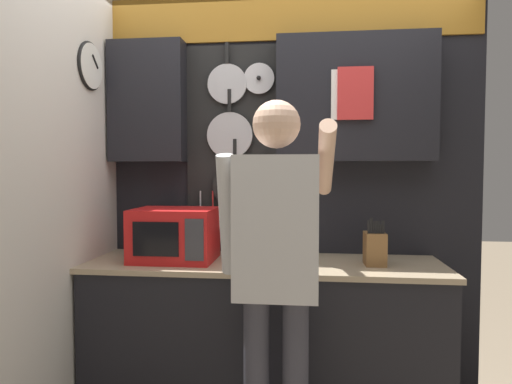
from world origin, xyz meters
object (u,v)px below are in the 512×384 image
knife_block (375,248)px  person (276,256)px  utensil_crock (242,248)px  microwave (175,234)px

knife_block → person: 0.70m
knife_block → utensil_crock: (-0.74, 0.00, -0.02)m
utensil_crock → person: (0.23, -0.48, 0.06)m
utensil_crock → person: bearing=-64.7°
microwave → knife_block: size_ratio=1.75×
knife_block → utensil_crock: utensil_crock is taller
microwave → utensil_crock: 0.40m
knife_block → person: bearing=-136.7°
person → utensil_crock: bearing=115.3°
microwave → utensil_crock: bearing=0.2°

